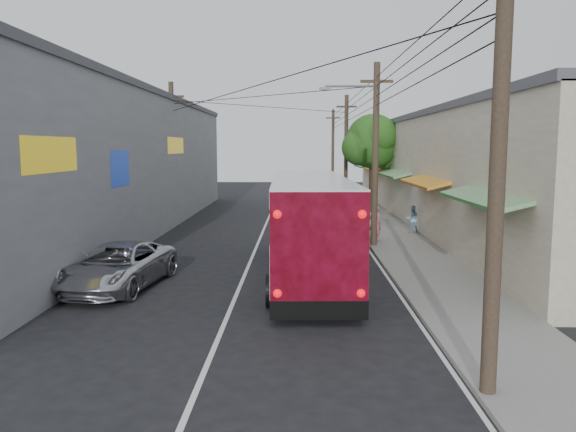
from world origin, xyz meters
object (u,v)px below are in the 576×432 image
(parked_car_mid, at_px, (328,205))
(pedestrian_far, at_px, (412,219))
(parked_suv, at_px, (347,230))
(pedestrian_near, at_px, (375,223))
(parked_car_far, at_px, (326,201))
(jeepney, at_px, (118,266))
(coach_bus, at_px, (309,224))

(parked_car_mid, height_order, pedestrian_far, pedestrian_far)
(parked_suv, height_order, pedestrian_near, pedestrian_near)
(parked_car_far, bearing_deg, jeepney, -106.32)
(parked_car_mid, relative_size, parked_car_far, 1.00)
(coach_bus, relative_size, parked_car_mid, 2.92)
(jeepney, height_order, parked_car_far, jeepney)
(parked_car_mid, xyz_separation_m, pedestrian_near, (1.60, -10.75, 0.25))
(parked_car_mid, relative_size, pedestrian_far, 2.91)
(parked_suv, xyz_separation_m, parked_car_far, (-0.23, 14.16, -0.06))
(jeepney, distance_m, pedestrian_far, 15.78)
(jeepney, xyz_separation_m, parked_car_far, (7.60, 21.84, -0.03))
(coach_bus, relative_size, parked_car_far, 2.92)
(coach_bus, xyz_separation_m, jeepney, (-6.02, -2.13, -1.06))
(jeepney, relative_size, parked_car_mid, 1.24)
(parked_suv, distance_m, parked_car_mid, 11.55)
(jeepney, xyz_separation_m, parked_suv, (7.83, 7.68, 0.03))
(coach_bus, distance_m, jeepney, 6.47)
(parked_car_mid, bearing_deg, jeepney, -103.82)
(parked_car_far, xyz_separation_m, pedestrian_near, (1.60, -13.36, 0.27))
(pedestrian_near, relative_size, pedestrian_far, 1.18)
(jeepney, distance_m, pedestrian_near, 12.51)
(parked_car_far, height_order, pedestrian_near, pedestrian_near)
(jeepney, distance_m, parked_car_far, 23.13)
(parked_car_mid, xyz_separation_m, pedestrian_far, (3.80, -8.32, 0.12))
(parked_car_far, bearing_deg, pedestrian_near, -80.30)
(coach_bus, xyz_separation_m, parked_car_far, (1.58, 19.71, -1.09))
(pedestrian_near, bearing_deg, pedestrian_far, -144.44)
(parked_car_far, distance_m, pedestrian_far, 11.57)
(pedestrian_near, height_order, pedestrian_far, pedestrian_near)
(parked_suv, relative_size, pedestrian_far, 3.61)
(jeepney, bearing_deg, parked_suv, 51.96)
(coach_bus, height_order, parked_car_mid, coach_bus)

